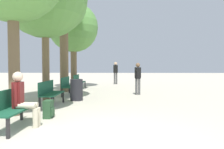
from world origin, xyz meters
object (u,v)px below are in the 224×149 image
object	(u,v)px
tree_row_3	(73,28)
trash_bin	(77,90)
bench_row_0	(11,106)
bench_row_3	(78,81)
bench_row_2	(68,85)
person_seated	(23,98)
pedestrian_near	(116,71)
tree_row_2	(64,9)
bench_row_1	(50,92)
pedestrian_mid	(138,76)
backpack	(49,109)

from	to	relation	value
tree_row_3	trash_bin	bearing A→B (deg)	-77.30
bench_row_0	tree_row_3	distance (m)	10.37
bench_row_3	trash_bin	xyz separation A→B (m)	(0.74, -4.46, -0.07)
bench_row_2	tree_row_3	xyz separation A→B (m)	(-0.55, 4.07, 3.48)
bench_row_3	person_seated	xyz separation A→B (m)	(0.24, -8.43, 0.18)
pedestrian_near	tree_row_2	bearing A→B (deg)	-118.84
pedestrian_near	bench_row_2	bearing A→B (deg)	-108.98
bench_row_3	person_seated	size ratio (longest dim) A/B	1.21
bench_row_1	pedestrian_mid	distance (m)	4.67
tree_row_2	bench_row_0	bearing A→B (deg)	-85.64
tree_row_2	pedestrian_mid	distance (m)	5.55
pedestrian_mid	trash_bin	xyz separation A→B (m)	(-2.72, -1.89, -0.47)
bench_row_2	trash_bin	distance (m)	1.78
bench_row_1	person_seated	bearing A→B (deg)	-85.04
tree_row_3	pedestrian_mid	world-z (taller)	tree_row_3
bench_row_2	pedestrian_near	xyz separation A→B (m)	(2.26, 6.58, 0.48)
bench_row_3	backpack	world-z (taller)	bench_row_3
person_seated	bench_row_0	bearing A→B (deg)	-159.93
bench_row_2	pedestrian_mid	size ratio (longest dim) A/B	0.99
bench_row_1	person_seated	xyz separation A→B (m)	(0.24, -2.75, 0.18)
tree_row_2	tree_row_3	world-z (taller)	tree_row_2
bench_row_3	backpack	size ratio (longest dim) A/B	3.21
backpack	tree_row_2	bearing A→B (deg)	100.06
bench_row_3	backpack	distance (m)	7.55
bench_row_1	tree_row_3	size ratio (longest dim) A/B	0.28
bench_row_2	pedestrian_mid	world-z (taller)	pedestrian_mid
person_seated	bench_row_2	bearing A→B (deg)	92.45
bench_row_1	tree_row_2	bearing A→B (deg)	97.20
bench_row_3	tree_row_2	size ratio (longest dim) A/B	0.27
bench_row_3	bench_row_1	bearing A→B (deg)	-90.00
bench_row_3	tree_row_3	bearing A→B (deg)	113.86
bench_row_3	pedestrian_mid	bearing A→B (deg)	-36.65
bench_row_3	backpack	bearing A→B (deg)	-85.84
tree_row_2	bench_row_2	bearing A→B (deg)	-69.75
person_seated	pedestrian_mid	bearing A→B (deg)	61.23
bench_row_1	bench_row_3	bearing A→B (deg)	90.00
pedestrian_near	trash_bin	world-z (taller)	pedestrian_near
person_seated	backpack	xyz separation A→B (m)	(0.31, 0.91, -0.45)
tree_row_3	trash_bin	size ratio (longest dim) A/B	6.40
trash_bin	pedestrian_near	bearing A→B (deg)	79.46
person_seated	tree_row_3	bearing A→B (deg)	94.64
bench_row_3	bench_row_0	bearing A→B (deg)	-90.00
bench_row_2	pedestrian_near	size ratio (longest dim) A/B	0.91
tree_row_2	trash_bin	xyz separation A→B (m)	(1.28, -3.10, -4.12)
bench_row_1	tree_row_3	xyz separation A→B (m)	(-0.55, 6.91, 3.48)
bench_row_2	bench_row_3	world-z (taller)	same
bench_row_1	pedestrian_near	world-z (taller)	pedestrian_near
tree_row_2	pedestrian_near	size ratio (longest dim) A/B	3.41
tree_row_2	trash_bin	bearing A→B (deg)	-67.51
tree_row_2	pedestrian_mid	world-z (taller)	tree_row_2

